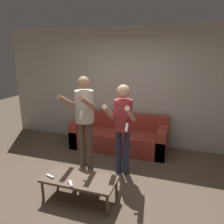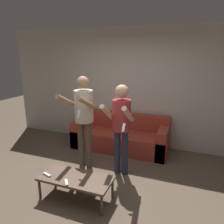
{
  "view_description": "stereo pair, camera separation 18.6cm",
  "coord_description": "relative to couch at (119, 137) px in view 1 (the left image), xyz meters",
  "views": [
    {
      "loc": [
        1.16,
        -2.8,
        2.13
      ],
      "look_at": [
        -0.15,
        1.16,
        1.0
      ],
      "focal_mm": 35.0,
      "sensor_mm": 36.0,
      "label": 1
    },
    {
      "loc": [
        1.34,
        -2.74,
        2.13
      ],
      "look_at": [
        -0.15,
        1.16,
        1.0
      ],
      "focal_mm": 35.0,
      "sensor_mm": 36.0,
      "label": 2
    }
  ],
  "objects": [
    {
      "name": "remote_far",
      "position": [
        -0.46,
        -2.05,
        0.09
      ],
      "size": [
        0.15,
        0.08,
        0.02
      ],
      "color": "white",
      "rests_on": "coffee_table"
    },
    {
      "name": "remote_near",
      "position": [
        -0.08,
        -2.12,
        0.09
      ],
      "size": [
        0.12,
        0.14,
        0.02
      ],
      "color": "white",
      "rests_on": "coffee_table"
    },
    {
      "name": "person_standing_left",
      "position": [
        -0.36,
        -1.04,
        0.83
      ],
      "size": [
        0.46,
        0.73,
        1.74
      ],
      "color": "brown",
      "rests_on": "ground_plane"
    },
    {
      "name": "couch",
      "position": [
        0.0,
        0.0,
        0.0
      ],
      "size": [
        2.14,
        0.77,
        0.78
      ],
      "color": "#9E3828",
      "rests_on": "ground_plane"
    },
    {
      "name": "ground_plane",
      "position": [
        0.15,
        -1.69,
        -0.27
      ],
      "size": [
        14.0,
        14.0,
        0.0
      ],
      "primitive_type": "plane",
      "color": "brown"
    },
    {
      "name": "person_standing_right",
      "position": [
        0.36,
        -1.03,
        0.74
      ],
      "size": [
        0.44,
        0.64,
        1.63
      ],
      "color": "#282D47",
      "rests_on": "ground_plane"
    },
    {
      "name": "wall_back",
      "position": [
        0.15,
        0.42,
        1.08
      ],
      "size": [
        6.4,
        0.06,
        2.7
      ],
      "color": "#B7B2A8",
      "rests_on": "ground_plane"
    },
    {
      "name": "coffee_table",
      "position": [
        -0.04,
        -1.94,
        0.04
      ],
      "size": [
        1.09,
        0.49,
        0.35
      ],
      "color": "brown",
      "rests_on": "ground_plane"
    }
  ]
}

